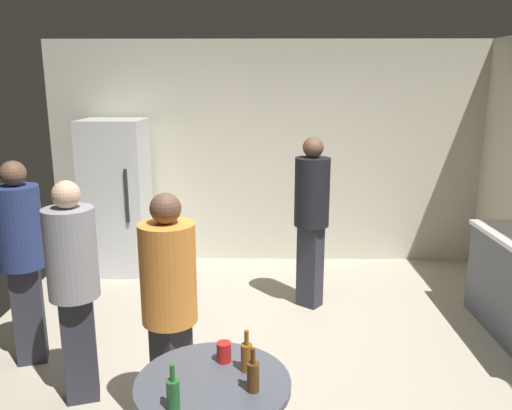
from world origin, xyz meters
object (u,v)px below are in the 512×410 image
person_in_orange_shirt (169,299)px  person_in_gray_shirt (73,277)px  refrigerator (117,197)px  person_in_navy_shirt (21,248)px  beer_bottle_amber (247,356)px  beer_bottle_green (173,393)px  plastic_cup_red (224,352)px  beer_bottle_brown (253,375)px  person_in_black_shirt (312,209)px  foreground_table (213,399)px

person_in_orange_shirt → person_in_gray_shirt: bearing=-176.7°
refrigerator → person_in_navy_shirt: 2.08m
beer_bottle_amber → person_in_orange_shirt: 0.69m
refrigerator → beer_bottle_green: refrigerator is taller
beer_bottle_amber → person_in_navy_shirt: (-1.78, 1.33, 0.14)m
beer_bottle_green → person_in_orange_shirt: 0.83m
beer_bottle_green → plastic_cup_red: size_ratio=2.09×
beer_bottle_brown → person_in_black_shirt: person_in_black_shirt is taller
plastic_cup_red → person_in_gray_shirt: size_ratio=0.07×
beer_bottle_brown → person_in_orange_shirt: (-0.52, 0.66, 0.11)m
beer_bottle_amber → person_in_orange_shirt: person_in_orange_shirt is taller
beer_bottle_amber → person_in_gray_shirt: bearing=145.3°
foreground_table → person_in_navy_shirt: (-1.61, 1.43, 0.33)m
beer_bottle_brown → plastic_cup_red: beer_bottle_brown is taller
person_in_orange_shirt → person_in_gray_shirt: size_ratio=1.00×
beer_bottle_brown → person_in_navy_shirt: size_ratio=0.14×
beer_bottle_brown → plastic_cup_red: 0.32m
refrigerator → person_in_black_shirt: 2.40m
foreground_table → beer_bottle_brown: (0.21, -0.08, 0.19)m
person_in_navy_shirt → beer_bottle_amber: bearing=35.6°
refrigerator → beer_bottle_amber: bearing=-64.6°
foreground_table → person_in_orange_shirt: size_ratio=0.50×
plastic_cup_red → person_in_orange_shirt: 0.54m
beer_bottle_brown → plastic_cup_red: (-0.16, 0.27, -0.03)m
beer_bottle_amber → person_in_black_shirt: bearing=76.8°
refrigerator → plastic_cup_red: (1.49, -3.31, -0.11)m
beer_bottle_green → person_in_gray_shirt: person_in_gray_shirt is taller
foreground_table → beer_bottle_brown: beer_bottle_brown is taller
beer_bottle_brown → person_in_black_shirt: 2.66m
plastic_cup_red → person_in_orange_shirt: size_ratio=0.07×
foreground_table → plastic_cup_red: 0.25m
plastic_cup_red → person_in_black_shirt: bearing=73.4°
beer_bottle_brown → person_in_navy_shirt: (-1.82, 1.51, 0.14)m
person_in_black_shirt → person_in_navy_shirt: person_in_black_shirt is taller
plastic_cup_red → person_in_black_shirt: person_in_black_shirt is taller
beer_bottle_green → refrigerator: bearing=109.0°
person_in_gray_shirt → refrigerator: bearing=172.0°
person_in_orange_shirt → beer_bottle_amber: bearing=-14.8°
person_in_gray_shirt → person_in_black_shirt: person_in_black_shirt is taller
plastic_cup_red → person_in_navy_shirt: bearing=143.1°
person_in_orange_shirt → beer_bottle_brown: bearing=-21.9°
refrigerator → person_in_gray_shirt: bearing=-80.8°
beer_bottle_green → person_in_navy_shirt: person_in_navy_shirt is taller
refrigerator → plastic_cup_red: bearing=-65.8°
beer_bottle_amber → person_in_navy_shirt: size_ratio=0.14×
foreground_table → plastic_cup_red: bearing=77.2°
foreground_table → person_in_gray_shirt: person_in_gray_shirt is taller
person_in_black_shirt → person_in_navy_shirt: 2.59m
beer_bottle_amber → plastic_cup_red: (-0.13, 0.09, -0.03)m
beer_bottle_green → person_in_orange_shirt: person_in_orange_shirt is taller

